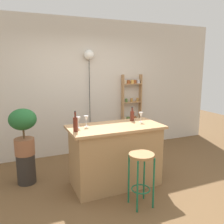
{
  "coord_description": "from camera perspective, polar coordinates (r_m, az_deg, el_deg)",
  "views": [
    {
      "loc": [
        -1.43,
        -2.89,
        1.85
      ],
      "look_at": [
        0.05,
        0.55,
        1.12
      ],
      "focal_mm": 38.02,
      "sensor_mm": 36.0,
      "label": 1
    }
  ],
  "objects": [
    {
      "name": "wine_glass_right",
      "position": [
        3.56,
        -6.24,
        -1.66
      ],
      "size": [
        0.07,
        0.07,
        0.16
      ],
      "color": "silver",
      "rests_on": "kitchen_counter"
    },
    {
      "name": "pendant_globe_light",
      "position": [
        4.97,
        -5.57,
        13.16
      ],
      "size": [
        0.21,
        0.21,
        2.17
      ],
      "color": "black",
      "rests_on": "ground"
    },
    {
      "name": "ground",
      "position": [
        3.71,
        2.79,
        -18.8
      ],
      "size": [
        12.0,
        12.0,
        0.0
      ],
      "primitive_type": "plane",
      "color": "brown"
    },
    {
      "name": "wine_glass_left",
      "position": [
        3.84,
        6.96,
        -0.72
      ],
      "size": [
        0.07,
        0.07,
        0.16
      ],
      "color": "silver",
      "rests_on": "kitchen_counter"
    },
    {
      "name": "bar_stool",
      "position": [
        3.2,
        7.06,
        -13.13
      ],
      "size": [
        0.33,
        0.33,
        0.73
      ],
      "color": "#196642",
      "rests_on": "ground"
    },
    {
      "name": "bottle_spirits_clear",
      "position": [
        3.93,
        4.87,
        -0.85
      ],
      "size": [
        0.07,
        0.07,
        0.23
      ],
      "color": "#5B2319",
      "rests_on": "kitchen_counter"
    },
    {
      "name": "kitchen_counter",
      "position": [
        3.75,
        0.82,
        -10.33
      ],
      "size": [
        1.43,
        0.71,
        0.95
      ],
      "color": "#A87F51",
      "rests_on": "ground"
    },
    {
      "name": "wine_glass_center",
      "position": [
        3.49,
        -8.15,
        -1.93
      ],
      "size": [
        0.07,
        0.07,
        0.16
      ],
      "color": "silver",
      "rests_on": "kitchen_counter"
    },
    {
      "name": "spice_shelf",
      "position": [
        5.43,
        4.7,
        0.3
      ],
      "size": [
        0.47,
        0.12,
        1.66
      ],
      "color": "tan",
      "rests_on": "ground"
    },
    {
      "name": "potted_plant",
      "position": [
        3.9,
        -20.57,
        -3.65
      ],
      "size": [
        0.42,
        0.37,
        0.73
      ],
      "color": "#935B3D",
      "rests_on": "plant_stool"
    },
    {
      "name": "plant_stool",
      "position": [
        4.11,
        -19.93,
        -12.67
      ],
      "size": [
        0.29,
        0.29,
        0.48
      ],
      "primitive_type": "cylinder",
      "color": "#2D2823",
      "rests_on": "ground"
    },
    {
      "name": "bottle_wine_red",
      "position": [
        3.3,
        -8.78,
        -2.84
      ],
      "size": [
        0.06,
        0.06,
        0.29
      ],
      "color": "#5B2319",
      "rests_on": "kitchen_counter"
    },
    {
      "name": "back_wall",
      "position": [
        5.06,
        -6.83,
        5.9
      ],
      "size": [
        6.4,
        0.1,
        2.8
      ],
      "primitive_type": "cube",
      "color": "beige",
      "rests_on": "ground"
    }
  ]
}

